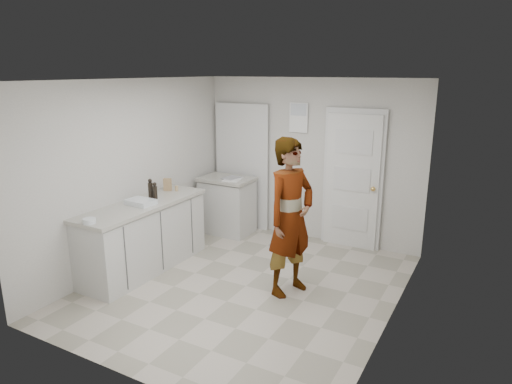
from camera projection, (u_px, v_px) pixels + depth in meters
The scene contains 12 objects.
ground at pixel (246, 286), 5.68m from camera, with size 4.00×4.00×0.00m, color gray.
room_shell at pixel (298, 174), 7.15m from camera, with size 4.00×4.00×4.00m.
main_counter at pixel (144, 239), 6.08m from camera, with size 0.64×1.96×0.93m.
side_counter at pixel (227, 207), 7.46m from camera, with size 0.84×0.61×0.93m.
person at pixel (291, 217), 5.32m from camera, with size 0.69×0.45×1.88m, color silver.
cake_mix_box at pixel (168, 185), 6.53m from camera, with size 0.11×0.05×0.18m, color #A38151.
spice_jar at pixel (177, 188), 6.53m from camera, with size 0.05×0.05×0.07m, color tan.
oil_cruet_a at pixel (155, 192), 6.06m from camera, with size 0.06×0.06×0.24m.
oil_cruet_b at pixel (150, 190), 6.08m from camera, with size 0.06×0.06×0.28m.
baking_dish at pixel (141, 202), 5.88m from camera, with size 0.37×0.27×0.06m.
egg_bowl at pixel (89, 221), 5.16m from camera, with size 0.15×0.15×0.06m.
papers at pixel (233, 179), 7.20m from camera, with size 0.25×0.32×0.01m, color white.
Camera 1 is at (2.61, -4.48, 2.61)m, focal length 32.00 mm.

